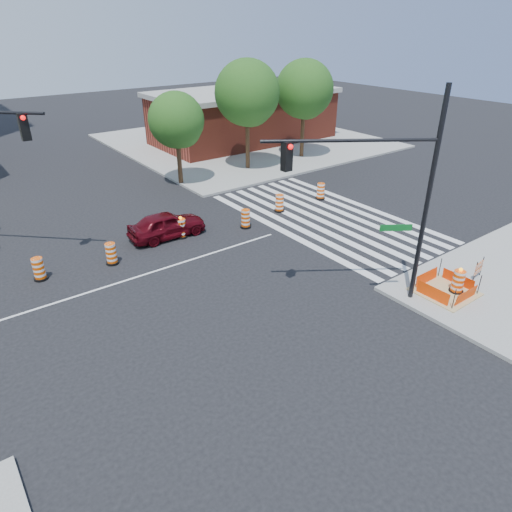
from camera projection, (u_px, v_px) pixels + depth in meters
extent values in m
plane|color=black|center=(149.00, 273.00, 20.49)|extent=(120.00, 120.00, 0.00)
cube|color=gray|center=(244.00, 141.00, 42.83)|extent=(22.00, 22.00, 0.15)
cube|color=silver|center=(283.00, 231.00, 24.62)|extent=(0.45, 13.50, 0.01)
cube|color=silver|center=(295.00, 227.00, 25.10)|extent=(0.45, 13.50, 0.01)
cube|color=silver|center=(307.00, 223.00, 25.58)|extent=(0.45, 13.50, 0.01)
cube|color=silver|center=(319.00, 219.00, 26.06)|extent=(0.45, 13.50, 0.01)
cube|color=silver|center=(330.00, 216.00, 26.53)|extent=(0.45, 13.50, 0.01)
cube|color=silver|center=(341.00, 212.00, 27.01)|extent=(0.45, 13.50, 0.01)
cube|color=silver|center=(352.00, 209.00, 27.49)|extent=(0.45, 13.50, 0.01)
cube|color=silver|center=(362.00, 206.00, 27.97)|extent=(0.45, 13.50, 0.01)
cube|color=silver|center=(149.00, 273.00, 20.49)|extent=(14.00, 0.12, 0.01)
cube|color=tan|center=(445.00, 292.00, 18.77)|extent=(2.20, 2.20, 0.05)
cube|color=#E53804|center=(466.00, 296.00, 18.01)|extent=(1.44, 0.02, 0.55)
cube|color=#E53804|center=(427.00, 278.00, 19.30)|extent=(1.44, 0.02, 0.55)
cube|color=#E53804|center=(433.00, 293.00, 18.18)|extent=(0.02, 1.44, 0.55)
cube|color=#E53804|center=(458.00, 280.00, 19.13)|extent=(0.02, 1.44, 0.55)
cylinder|color=black|center=(454.00, 299.00, 17.46)|extent=(0.04, 0.04, 0.90)
cylinder|color=black|center=(479.00, 285.00, 18.41)|extent=(0.04, 0.04, 0.90)
cylinder|color=black|center=(414.00, 280.00, 18.74)|extent=(0.04, 0.04, 0.90)
cylinder|color=black|center=(440.00, 268.00, 19.69)|extent=(0.04, 0.04, 0.90)
cube|color=maroon|center=(244.00, 119.00, 41.90)|extent=(16.00, 8.00, 4.20)
cube|color=gray|center=(243.00, 92.00, 40.84)|extent=(16.50, 8.50, 0.40)
imported|color=#4E060F|center=(167.00, 225.00, 23.63)|extent=(4.05, 1.70, 1.37)
cylinder|color=black|center=(427.00, 202.00, 16.61)|extent=(0.18, 0.18, 8.17)
cylinder|color=black|center=(350.00, 141.00, 15.45)|extent=(5.15, 3.53, 0.12)
cube|color=black|center=(287.00, 156.00, 15.59)|extent=(0.33, 0.29, 1.02)
sphere|color=#FF0C0C|center=(291.00, 147.00, 15.30)|extent=(0.18, 0.18, 0.18)
cube|color=#0C591E|center=(396.00, 228.00, 17.03)|extent=(1.04, 0.72, 0.26)
cube|color=black|center=(24.00, 127.00, 18.27)|extent=(0.35, 0.30, 1.08)
sphere|color=#FF0C0C|center=(23.00, 118.00, 17.97)|extent=(0.19, 0.19, 0.19)
cylinder|color=black|center=(456.00, 291.00, 18.75)|extent=(0.58, 0.58, 0.10)
cylinder|color=#E94E04|center=(458.00, 281.00, 18.53)|extent=(0.47, 0.47, 0.92)
sphere|color=#FF990C|center=(461.00, 270.00, 18.28)|extent=(0.16, 0.16, 0.16)
cube|color=#E94E04|center=(480.00, 265.00, 19.53)|extent=(0.76, 0.14, 0.25)
cube|color=#E94E04|center=(478.00, 271.00, 19.67)|extent=(0.76, 0.14, 0.20)
cylinder|color=black|center=(475.00, 271.00, 19.40)|extent=(0.04, 0.04, 0.90)
cylinder|color=black|center=(482.00, 266.00, 19.83)|extent=(0.04, 0.04, 0.90)
cylinder|color=#382314|center=(179.00, 157.00, 30.68)|extent=(0.31, 0.31, 3.88)
sphere|color=#174914|center=(176.00, 120.00, 29.57)|extent=(3.64, 3.64, 3.64)
sphere|color=#174914|center=(181.00, 128.00, 30.32)|extent=(2.67, 2.67, 2.67)
sphere|color=#174914|center=(173.00, 127.00, 29.38)|extent=(2.42, 2.42, 2.42)
cylinder|color=#382314|center=(248.00, 137.00, 33.64)|extent=(0.31, 0.31, 4.94)
sphere|color=#174914|center=(247.00, 93.00, 32.22)|extent=(4.64, 4.64, 4.64)
sphere|color=#174914|center=(250.00, 103.00, 33.03)|extent=(3.40, 3.40, 3.40)
sphere|color=#174914|center=(244.00, 101.00, 32.09)|extent=(3.09, 3.09, 3.09)
cylinder|color=#382314|center=(303.00, 128.00, 36.66)|extent=(0.31, 0.31, 4.79)
sphere|color=#174914|center=(304.00, 89.00, 35.28)|extent=(4.49, 4.49, 4.49)
sphere|color=#174914|center=(306.00, 98.00, 36.09)|extent=(3.29, 3.29, 3.29)
sphere|color=#174914|center=(302.00, 96.00, 35.15)|extent=(2.99, 2.99, 2.99)
cylinder|color=black|center=(41.00, 278.00, 19.99)|extent=(0.60, 0.60, 0.10)
cylinder|color=#E94E04|center=(39.00, 268.00, 19.77)|extent=(0.48, 0.48, 0.95)
cylinder|color=black|center=(113.00, 262.00, 21.29)|extent=(0.60, 0.60, 0.10)
cylinder|color=#E94E04|center=(111.00, 253.00, 21.06)|extent=(0.48, 0.48, 0.95)
cylinder|color=black|center=(182.00, 236.00, 23.87)|extent=(0.60, 0.60, 0.10)
cylinder|color=#E94E04|center=(181.00, 228.00, 23.64)|extent=(0.48, 0.48, 0.95)
sphere|color=#FF990C|center=(180.00, 218.00, 23.39)|extent=(0.16, 0.16, 0.16)
cylinder|color=black|center=(246.00, 226.00, 25.01)|extent=(0.60, 0.60, 0.10)
cylinder|color=#E94E04|center=(246.00, 218.00, 24.78)|extent=(0.48, 0.48, 0.95)
cylinder|color=black|center=(279.00, 210.00, 27.13)|extent=(0.60, 0.60, 0.10)
cylinder|color=#E94E04|center=(280.00, 203.00, 26.90)|extent=(0.48, 0.48, 0.95)
cylinder|color=black|center=(320.00, 198.00, 29.00)|extent=(0.60, 0.60, 0.10)
cylinder|color=#E94E04|center=(321.00, 191.00, 28.78)|extent=(0.48, 0.48, 0.95)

